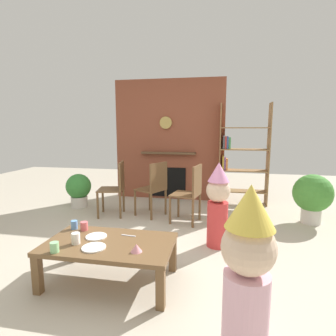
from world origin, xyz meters
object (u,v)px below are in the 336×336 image
object	(u,v)px
paper_cup_center	(74,225)
paper_cup_far_left	(54,247)
paper_plate_front	(94,247)
paper_plate_rear	(96,236)
child_in_pink	(218,203)
dining_chair_left	(116,185)
potted_plant_short	(79,189)
child_with_cone_hat	(247,275)
potted_plant_tall	(312,195)
birthday_cake_slice	(136,248)
dining_chair_middle	(154,186)
dining_chair_right	(191,190)
paper_cup_near_left	(76,238)
coffee_table	(110,247)
paper_cup_near_right	(84,226)
bookshelf	(239,158)

from	to	relation	value
paper_cup_center	paper_cup_far_left	distance (m)	0.53
paper_plate_front	paper_plate_rear	xyz separation A→B (m)	(-0.09, 0.23, 0.00)
child_in_pink	dining_chair_left	world-z (taller)	child_in_pink
paper_cup_far_left	potted_plant_short	world-z (taller)	potted_plant_short
child_with_cone_hat	potted_plant_tall	bearing A→B (deg)	-82.94
paper_cup_center	dining_chair_left	world-z (taller)	dining_chair_left
paper_plate_rear	child_with_cone_hat	world-z (taller)	child_with_cone_hat
paper_cup_center	child_with_cone_hat	distance (m)	1.91
paper_cup_center	birthday_cake_slice	xyz separation A→B (m)	(0.80, -0.38, -0.01)
dining_chair_left	dining_chair_middle	world-z (taller)	same
dining_chair_right	potted_plant_short	bearing A→B (deg)	0.67
child_in_pink	dining_chair_middle	world-z (taller)	child_in_pink
paper_cup_near_left	dining_chair_right	distance (m)	2.01
dining_chair_middle	dining_chair_left	bearing A→B (deg)	33.81
coffee_table	paper_cup_center	bearing A→B (deg)	154.31
child_in_pink	paper_cup_center	bearing A→B (deg)	-17.98
paper_cup_near_right	paper_plate_rear	distance (m)	0.25
child_in_pink	potted_plant_short	xyz separation A→B (m)	(-2.50, 1.19, -0.21)
bookshelf	paper_plate_front	size ratio (longest dim) A/B	8.98
coffee_table	paper_cup_near_right	bearing A→B (deg)	149.00
dining_chair_middle	coffee_table	bearing A→B (deg)	118.64
coffee_table	paper_plate_front	bearing A→B (deg)	-119.93
paper_plate_front	paper_plate_rear	distance (m)	0.24
paper_cup_center	potted_plant_tall	distance (m)	3.42
bookshelf	potted_plant_short	size ratio (longest dim) A/B	3.07
paper_cup_near_left	paper_cup_center	world-z (taller)	paper_cup_near_left
paper_cup_near_right	child_with_cone_hat	bearing A→B (deg)	-31.40
paper_cup_near_left	potted_plant_tall	distance (m)	3.44
paper_cup_center	potted_plant_short	bearing A→B (deg)	117.92
birthday_cake_slice	potted_plant_short	bearing A→B (deg)	128.32
paper_plate_front	child_in_pink	bearing A→B (deg)	45.76
paper_plate_front	coffee_table	bearing A→B (deg)	60.07
paper_cup_center	birthday_cake_slice	bearing A→B (deg)	-25.47
paper_plate_front	birthday_cake_slice	xyz separation A→B (m)	(0.39, 0.00, 0.03)
paper_cup_near_right	paper_cup_far_left	size ratio (longest dim) A/B	1.00
coffee_table	child_in_pink	distance (m)	1.40
paper_cup_center	paper_plate_front	distance (m)	0.56
birthday_cake_slice	potted_plant_tall	xyz separation A→B (m)	(2.11, 2.18, 0.01)
paper_cup_near_right	child_in_pink	distance (m)	1.56
paper_plate_front	potted_plant_short	bearing A→B (deg)	121.73
birthday_cake_slice	dining_chair_left	size ratio (longest dim) A/B	0.11
paper_cup_near_right	paper_cup_far_left	world-z (taller)	same
paper_plate_rear	potted_plant_short	world-z (taller)	potted_plant_short
bookshelf	paper_cup_far_left	world-z (taller)	bookshelf
paper_cup_near_right	paper_cup_far_left	bearing A→B (deg)	-90.92
dining_chair_left	potted_plant_short	distance (m)	0.92
child_with_cone_hat	paper_cup_near_left	bearing A→B (deg)	8.39
paper_cup_far_left	birthday_cake_slice	size ratio (longest dim) A/B	0.90
bookshelf	coffee_table	bearing A→B (deg)	-115.35
paper_cup_near_right	child_in_pink	world-z (taller)	child_in_pink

